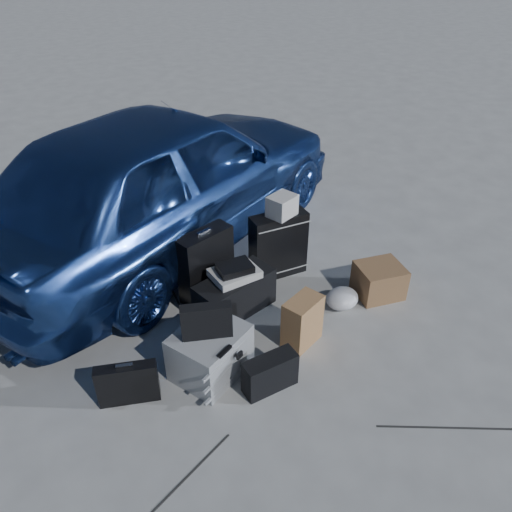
{
  "coord_description": "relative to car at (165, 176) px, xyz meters",
  "views": [
    {
      "loc": [
        -1.7,
        -2.15,
        2.95
      ],
      "look_at": [
        0.28,
        0.85,
        0.54
      ],
      "focal_mm": 35.0,
      "sensor_mm": 36.0,
      "label": 1
    }
  ],
  "objects": [
    {
      "name": "pelican_case",
      "position": [
        -0.6,
        -1.97,
        -0.57
      ],
      "size": [
        0.67,
        0.62,
        0.4
      ],
      "primitive_type": "cube",
      "rotation": [
        0.0,
        0.0,
        0.38
      ],
      "color": "gray",
      "rests_on": "ground"
    },
    {
      "name": "duffel_bag",
      "position": [
        -0.05,
        -1.45,
        -0.58
      ],
      "size": [
        0.78,
        0.43,
        0.37
      ],
      "primitive_type": "cube",
      "rotation": [
        0.0,
        0.0,
        0.17
      ],
      "color": "black",
      "rests_on": "ground"
    },
    {
      "name": "cardboard_box",
      "position": [
        1.21,
        -1.98,
        -0.61
      ],
      "size": [
        0.5,
        0.46,
        0.31
      ],
      "primitive_type": "cube",
      "rotation": [
        0.0,
        0.0,
        -0.28
      ],
      "color": "olive",
      "rests_on": "ground"
    },
    {
      "name": "flat_box_white",
      "position": [
        -0.04,
        -1.43,
        -0.36
      ],
      "size": [
        0.41,
        0.31,
        0.07
      ],
      "primitive_type": "cube",
      "rotation": [
        0.0,
        0.0,
        -0.02
      ],
      "color": "beige",
      "rests_on": "duffel_bag"
    },
    {
      "name": "suitcase_left",
      "position": [
        -0.15,
        -1.1,
        -0.42
      ],
      "size": [
        0.56,
        0.3,
        0.69
      ],
      "primitive_type": "cube",
      "rotation": [
        0.0,
        0.0,
        0.21
      ],
      "color": "black",
      "rests_on": "ground"
    },
    {
      "name": "briefcase",
      "position": [
        -1.24,
        -1.9,
        -0.6
      ],
      "size": [
        0.44,
        0.26,
        0.34
      ],
      "primitive_type": "cube",
      "rotation": [
        0.0,
        0.0,
        -0.39
      ],
      "color": "black",
      "rests_on": "ground"
    },
    {
      "name": "kraft_bag",
      "position": [
        0.2,
        -2.1,
        -0.55
      ],
      "size": [
        0.37,
        0.29,
        0.44
      ],
      "primitive_type": "cube",
      "rotation": [
        0.0,
        0.0,
        0.29
      ],
      "color": "#AE704C",
      "rests_on": "ground"
    },
    {
      "name": "messenger_bag",
      "position": [
        -0.31,
        -2.36,
        -0.62
      ],
      "size": [
        0.42,
        0.18,
        0.29
      ],
      "primitive_type": "cube",
      "rotation": [
        0.0,
        0.0,
        -0.06
      ],
      "color": "black",
      "rests_on": "ground"
    },
    {
      "name": "suitcase_right",
      "position": [
        0.61,
        -1.18,
        -0.43
      ],
      "size": [
        0.58,
        0.27,
        0.67
      ],
      "primitive_type": "cube",
      "rotation": [
        0.0,
        0.0,
        -0.14
      ],
      "color": "black",
      "rests_on": "ground"
    },
    {
      "name": "flat_box_black",
      "position": [
        -0.05,
        -1.44,
        -0.3
      ],
      "size": [
        0.32,
        0.25,
        0.06
      ],
      "primitive_type": "cube",
      "rotation": [
        0.0,
        0.0,
        -0.14
      ],
      "color": "black",
      "rests_on": "flat_box_white"
    },
    {
      "name": "white_carton",
      "position": [
        0.63,
        -1.19,
        0.0
      ],
      "size": [
        0.3,
        0.26,
        0.2
      ],
      "primitive_type": "cube",
      "rotation": [
        0.0,
        0.0,
        0.27
      ],
      "color": "beige",
      "rests_on": "suitcase_right"
    },
    {
      "name": "car",
      "position": [
        0.0,
        0.0,
        0.0
      ],
      "size": [
        4.85,
        3.37,
        1.53
      ],
      "primitive_type": "imported",
      "rotation": [
        0.0,
        0.0,
        1.96
      ],
      "color": "#284994",
      "rests_on": "ground"
    },
    {
      "name": "plastic_bag",
      "position": [
        0.8,
        -1.93,
        -0.68
      ],
      "size": [
        0.34,
        0.3,
        0.18
      ],
      "primitive_type": "ellipsoid",
      "rotation": [
        0.0,
        0.0,
        0.1
      ],
      "color": "silver",
      "rests_on": "ground"
    },
    {
      "name": "laptop_bag",
      "position": [
        -0.62,
        -1.99,
        -0.23
      ],
      "size": [
        0.38,
        0.24,
        0.28
      ],
      "primitive_type": "cube",
      "rotation": [
        0.0,
        0.0,
        -0.42
      ],
      "color": "black",
      "rests_on": "pelican_case"
    },
    {
      "name": "ground",
      "position": [
        -0.13,
        -2.33,
        -0.77
      ],
      "size": [
        60.0,
        60.0,
        0.0
      ],
      "primitive_type": "plane",
      "color": "#ACACA7",
      "rests_on": "ground"
    }
  ]
}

